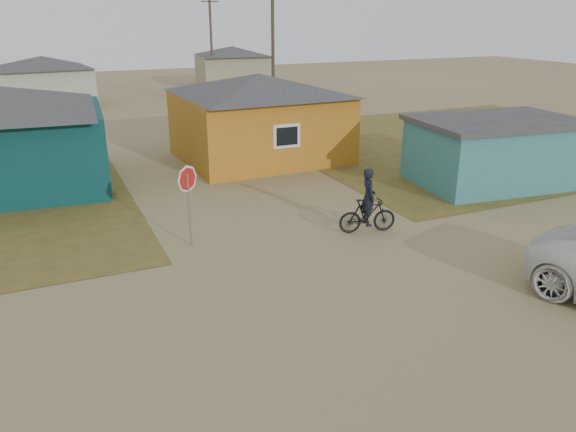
# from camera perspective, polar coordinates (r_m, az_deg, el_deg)

# --- Properties ---
(ground) EXTENTS (120.00, 120.00, 0.00)m
(ground) POSITION_cam_1_polar(r_m,az_deg,el_deg) (13.68, 9.06, -8.49)
(ground) COLOR #917E54
(grass_ne) EXTENTS (20.00, 18.00, 0.00)m
(grass_ne) POSITION_cam_1_polar(r_m,az_deg,el_deg) (31.64, 17.85, 7.26)
(grass_ne) COLOR brown
(grass_ne) RESTS_ON ground
(house_yellow) EXTENTS (7.72, 6.76, 3.90)m
(house_yellow) POSITION_cam_1_polar(r_m,az_deg,el_deg) (26.08, -2.87, 10.13)
(house_yellow) COLOR #B8701C
(house_yellow) RESTS_ON ground
(shed_turquoise) EXTENTS (6.71, 4.93, 2.60)m
(shed_turquoise) POSITION_cam_1_polar(r_m,az_deg,el_deg) (23.72, 20.24, 6.21)
(shed_turquoise) COLOR teal
(shed_turquoise) RESTS_ON ground
(house_pale_west) EXTENTS (7.04, 6.15, 3.60)m
(house_pale_west) POSITION_cam_1_polar(r_m,az_deg,el_deg) (44.22, -23.47, 12.43)
(house_pale_west) COLOR #A4B299
(house_pale_west) RESTS_ON ground
(house_beige_east) EXTENTS (6.95, 6.05, 3.60)m
(house_beige_east) POSITION_cam_1_polar(r_m,az_deg,el_deg) (52.91, -5.64, 14.92)
(house_beige_east) COLOR gray
(house_beige_east) RESTS_ON ground
(utility_pole_near) EXTENTS (1.40, 0.20, 8.00)m
(utility_pole_near) POSITION_cam_1_polar(r_m,az_deg,el_deg) (34.69, -1.54, 16.15)
(utility_pole_near) COLOR #433828
(utility_pole_near) RESTS_ON ground
(utility_pole_far) EXTENTS (1.40, 0.20, 8.00)m
(utility_pole_far) POSITION_cam_1_polar(r_m,az_deg,el_deg) (50.10, -7.80, 17.17)
(utility_pole_far) COLOR #433828
(utility_pole_far) RESTS_ON ground
(stop_sign) EXTENTS (0.79, 0.21, 2.44)m
(stop_sign) POSITION_cam_1_polar(r_m,az_deg,el_deg) (16.19, -10.14, 2.90)
(stop_sign) COLOR gray
(stop_sign) RESTS_ON ground
(cyclist) EXTENTS (1.88, 0.91, 2.05)m
(cyclist) POSITION_cam_1_polar(r_m,az_deg,el_deg) (17.47, 8.10, 0.67)
(cyclist) COLOR black
(cyclist) RESTS_ON ground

